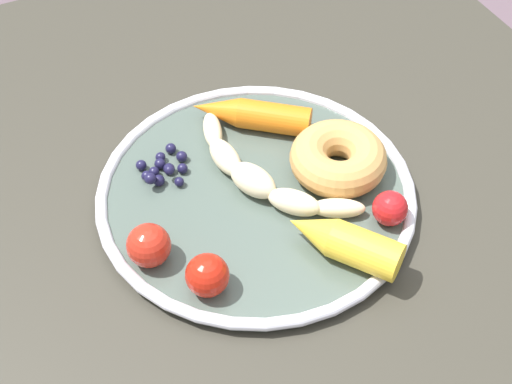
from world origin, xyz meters
TOP-DOWN VIEW (x-y plane):
  - dining_table at (0.00, 0.00)m, footprint 0.99×0.76m
  - plate at (0.04, 0.04)m, footprint 0.32×0.32m
  - banana at (0.05, 0.03)m, footprint 0.20×0.11m
  - carrot_orange at (0.13, 0.00)m, footprint 0.10×0.12m
  - carrot_yellow at (-0.07, 0.00)m, footprint 0.11×0.09m
  - donut at (0.03, -0.05)m, footprint 0.12×0.12m
  - blueberry_pile at (0.10, 0.11)m, footprint 0.06×0.05m
  - tomato_near at (-0.05, 0.13)m, footprint 0.04×0.04m
  - tomato_mid at (-0.05, -0.06)m, footprint 0.03×0.03m
  - tomato_far at (0.01, 0.16)m, footprint 0.04×0.04m

SIDE VIEW (x-z plane):
  - dining_table at x=0.00m, z-range 0.26..0.96m
  - plate at x=0.04m, z-range 0.70..0.72m
  - blueberry_pile at x=0.10m, z-range 0.71..0.73m
  - banana at x=0.05m, z-range 0.71..0.74m
  - carrot_orange at x=0.13m, z-range 0.71..0.75m
  - tomato_mid at x=-0.05m, z-range 0.71..0.75m
  - carrot_yellow at x=-0.07m, z-range 0.71..0.75m
  - donut at x=0.03m, z-range 0.71..0.75m
  - tomato_near at x=-0.05m, z-range 0.71..0.75m
  - tomato_far at x=0.01m, z-range 0.71..0.75m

